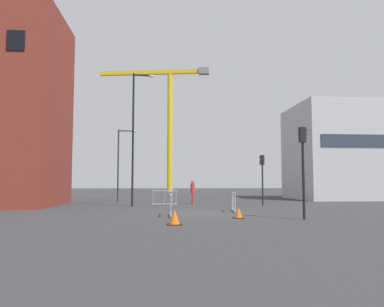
{
  "coord_description": "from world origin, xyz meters",
  "views": [
    {
      "loc": [
        -2.25,
        -19.91,
        1.68
      ],
      "look_at": [
        0.0,
        7.72,
        3.81
      ],
      "focal_mm": 34.79,
      "sensor_mm": 36.0,
      "label": 1
    }
  ],
  "objects_px": {
    "traffic_light_corner": "(262,171)",
    "streetlamp_tall": "(135,130)",
    "traffic_cone_orange": "(239,213)",
    "traffic_light_median": "(303,157)",
    "construction_crane": "(167,108)",
    "streetlamp_short": "(121,158)",
    "traffic_cone_striped": "(175,218)",
    "pedestrian_walking": "(193,190)"
  },
  "relations": [
    {
      "from": "construction_crane",
      "to": "traffic_light_corner",
      "type": "bearing_deg",
      "value": -80.39
    },
    {
      "from": "streetlamp_short",
      "to": "pedestrian_walking",
      "type": "bearing_deg",
      "value": -36.55
    },
    {
      "from": "traffic_cone_orange",
      "to": "traffic_cone_striped",
      "type": "xyz_separation_m",
      "value": [
        -3.06,
        -2.4,
        0.04
      ]
    },
    {
      "from": "traffic_light_corner",
      "to": "traffic_light_median",
      "type": "height_order",
      "value": "traffic_light_median"
    },
    {
      "from": "traffic_light_corner",
      "to": "traffic_cone_orange",
      "type": "distance_m",
      "value": 10.17
    },
    {
      "from": "traffic_cone_orange",
      "to": "traffic_light_median",
      "type": "bearing_deg",
      "value": -16.12
    },
    {
      "from": "traffic_light_median",
      "to": "traffic_cone_orange",
      "type": "xyz_separation_m",
      "value": [
        -2.83,
        0.82,
        -2.56
      ]
    },
    {
      "from": "pedestrian_walking",
      "to": "traffic_cone_orange",
      "type": "relative_size",
      "value": 3.53
    },
    {
      "from": "streetlamp_tall",
      "to": "traffic_light_median",
      "type": "relative_size",
      "value": 2.23
    },
    {
      "from": "traffic_cone_orange",
      "to": "traffic_cone_striped",
      "type": "distance_m",
      "value": 3.89
    },
    {
      "from": "traffic_light_corner",
      "to": "streetlamp_tall",
      "type": "bearing_deg",
      "value": -177.39
    },
    {
      "from": "construction_crane",
      "to": "traffic_cone_striped",
      "type": "height_order",
      "value": "construction_crane"
    },
    {
      "from": "traffic_light_corner",
      "to": "traffic_cone_striped",
      "type": "xyz_separation_m",
      "value": [
        -6.75,
        -11.62,
        -2.18
      ]
    },
    {
      "from": "streetlamp_short",
      "to": "traffic_light_median",
      "type": "distance_m",
      "value": 19.43
    },
    {
      "from": "streetlamp_short",
      "to": "traffic_cone_orange",
      "type": "relative_size",
      "value": 12.22
    },
    {
      "from": "construction_crane",
      "to": "streetlamp_short",
      "type": "xyz_separation_m",
      "value": [
        -4.4,
        -31.59,
        -10.97
      ]
    },
    {
      "from": "streetlamp_tall",
      "to": "traffic_light_corner",
      "type": "height_order",
      "value": "streetlamp_tall"
    },
    {
      "from": "construction_crane",
      "to": "traffic_cone_orange",
      "type": "relative_size",
      "value": 41.99
    },
    {
      "from": "streetlamp_short",
      "to": "pedestrian_walking",
      "type": "height_order",
      "value": "streetlamp_short"
    },
    {
      "from": "traffic_light_corner",
      "to": "traffic_light_median",
      "type": "bearing_deg",
      "value": -94.92
    },
    {
      "from": "construction_crane",
      "to": "streetlamp_tall",
      "type": "bearing_deg",
      "value": -93.97
    },
    {
      "from": "traffic_light_corner",
      "to": "traffic_cone_orange",
      "type": "height_order",
      "value": "traffic_light_corner"
    },
    {
      "from": "traffic_light_corner",
      "to": "construction_crane",
      "type": "bearing_deg",
      "value": 99.61
    },
    {
      "from": "construction_crane",
      "to": "streetlamp_short",
      "type": "bearing_deg",
      "value": -97.93
    },
    {
      "from": "traffic_light_corner",
      "to": "traffic_light_median",
      "type": "relative_size",
      "value": 0.87
    },
    {
      "from": "traffic_light_median",
      "to": "traffic_cone_striped",
      "type": "bearing_deg",
      "value": -164.92
    },
    {
      "from": "construction_crane",
      "to": "streetlamp_short",
      "type": "height_order",
      "value": "construction_crane"
    },
    {
      "from": "streetlamp_short",
      "to": "traffic_light_corner",
      "type": "bearing_deg",
      "value": -31.28
    },
    {
      "from": "traffic_light_median",
      "to": "pedestrian_walking",
      "type": "xyz_separation_m",
      "value": [
        -4.02,
        12.2,
        -1.73
      ]
    },
    {
      "from": "construction_crane",
      "to": "traffic_light_corner",
      "type": "relative_size",
      "value": 5.97
    },
    {
      "from": "pedestrian_walking",
      "to": "streetlamp_tall",
      "type": "bearing_deg",
      "value": -148.77
    },
    {
      "from": "streetlamp_tall",
      "to": "streetlamp_short",
      "type": "bearing_deg",
      "value": 103.75
    },
    {
      "from": "streetlamp_tall",
      "to": "pedestrian_walking",
      "type": "bearing_deg",
      "value": 31.23
    },
    {
      "from": "streetlamp_tall",
      "to": "traffic_cone_striped",
      "type": "xyz_separation_m",
      "value": [
        2.39,
        -11.21,
        -5.02
      ]
    },
    {
      "from": "streetlamp_short",
      "to": "traffic_cone_striped",
      "type": "height_order",
      "value": "streetlamp_short"
    },
    {
      "from": "streetlamp_tall",
      "to": "traffic_cone_striped",
      "type": "distance_m",
      "value": 12.51
    },
    {
      "from": "pedestrian_walking",
      "to": "traffic_cone_orange",
      "type": "distance_m",
      "value": 11.48
    },
    {
      "from": "pedestrian_walking",
      "to": "traffic_cone_striped",
      "type": "xyz_separation_m",
      "value": [
        -1.87,
        -13.79,
        -0.79
      ]
    },
    {
      "from": "traffic_light_corner",
      "to": "traffic_cone_striped",
      "type": "height_order",
      "value": "traffic_light_corner"
    },
    {
      "from": "streetlamp_tall",
      "to": "streetlamp_short",
      "type": "height_order",
      "value": "streetlamp_tall"
    },
    {
      "from": "streetlamp_short",
      "to": "traffic_light_median",
      "type": "bearing_deg",
      "value": -58.99
    },
    {
      "from": "construction_crane",
      "to": "traffic_cone_striped",
      "type": "xyz_separation_m",
      "value": [
        -0.29,
        -49.81,
        -14.46
      ]
    }
  ]
}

